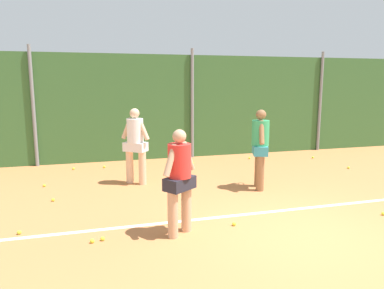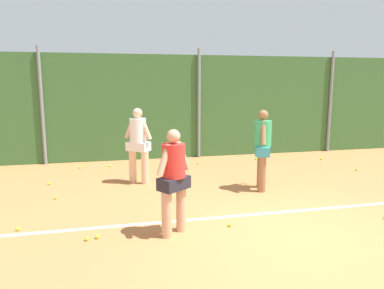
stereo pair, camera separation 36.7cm
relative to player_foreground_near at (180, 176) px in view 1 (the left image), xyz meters
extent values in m
plane|color=#C67542|center=(1.85, 1.31, -0.96)|extent=(25.98, 25.98, 0.00)
cube|color=#386633|center=(1.85, 5.98, 0.67)|extent=(16.30, 0.25, 3.26)
cylinder|color=gray|center=(-2.86, 5.81, 0.77)|extent=(0.10, 0.10, 3.45)
cylinder|color=gray|center=(1.85, 5.81, 0.77)|extent=(0.10, 0.10, 3.45)
cylinder|color=gray|center=(6.55, 5.81, 0.77)|extent=(0.10, 0.10, 3.45)
cube|color=white|center=(1.85, 0.51, -0.95)|extent=(11.91, 0.10, 0.01)
cylinder|color=tan|center=(0.13, 0.10, -0.58)|extent=(0.17, 0.17, 0.75)
cylinder|color=tan|center=(-0.13, -0.10, -0.58)|extent=(0.17, 0.17, 0.75)
cube|color=#23232D|center=(0.00, 0.00, -0.11)|extent=(0.57, 0.53, 0.20)
cylinder|color=red|center=(0.00, 0.00, 0.25)|extent=(0.36, 0.36, 0.53)
sphere|color=tan|center=(0.00, 0.00, 0.64)|extent=(0.22, 0.22, 0.22)
cylinder|color=tan|center=(0.17, 0.12, 0.29)|extent=(0.27, 0.22, 0.51)
cylinder|color=tan|center=(-0.17, -0.12, 0.29)|extent=(0.27, 0.22, 0.51)
cylinder|color=#8C603D|center=(2.30, 1.82, -0.56)|extent=(0.18, 0.18, 0.80)
cylinder|color=#8C603D|center=(2.42, 2.15, -0.56)|extent=(0.18, 0.18, 0.80)
cube|color=teal|center=(2.36, 1.99, -0.06)|extent=(0.47, 0.60, 0.21)
cylinder|color=#339E60|center=(2.36, 1.99, 0.33)|extent=(0.39, 0.39, 0.57)
sphere|color=#8C603D|center=(2.36, 1.99, 0.74)|extent=(0.23, 0.23, 0.23)
cylinder|color=#8C603D|center=(2.29, 1.78, 0.38)|extent=(0.18, 0.31, 0.54)
cylinder|color=#8C603D|center=(2.44, 2.19, 0.38)|extent=(0.18, 0.31, 0.54)
cylinder|color=black|center=(2.42, 2.29, 0.00)|extent=(0.03, 0.03, 0.28)
torus|color=#26262B|center=(2.42, 2.29, -0.27)|extent=(0.12, 0.28, 0.28)
cylinder|color=beige|center=(-0.44, 3.27, -0.56)|extent=(0.18, 0.18, 0.79)
cylinder|color=beige|center=(-0.17, 3.05, -0.56)|extent=(0.18, 0.18, 0.79)
cube|color=white|center=(-0.30, 3.16, -0.06)|extent=(0.61, 0.57, 0.21)
cylinder|color=white|center=(-0.30, 3.16, 0.33)|extent=(0.39, 0.39, 0.57)
sphere|color=beige|center=(-0.30, 3.16, 0.74)|extent=(0.23, 0.23, 0.23)
cylinder|color=beige|center=(-0.48, 3.30, 0.37)|extent=(0.28, 0.24, 0.54)
cylinder|color=beige|center=(-0.13, 3.03, 0.37)|extent=(0.28, 0.24, 0.54)
sphere|color=#CCDB33|center=(-0.99, 5.02, -0.92)|extent=(0.07, 0.07, 0.07)
sphere|color=#CCDB33|center=(0.97, 0.07, -0.92)|extent=(0.07, 0.07, 0.07)
sphere|color=#CCDB33|center=(-2.42, 3.45, -0.92)|extent=(0.07, 0.07, 0.07)
sphere|color=#CCDB33|center=(3.80, -0.21, -0.92)|extent=(0.07, 0.07, 0.07)
sphere|color=#CCDB33|center=(-1.21, 0.08, -0.92)|extent=(0.07, 0.07, 0.07)
sphere|color=#CCDB33|center=(5.66, 3.05, -0.92)|extent=(0.07, 0.07, 0.07)
sphere|color=#CCDB33|center=(-1.82, 5.03, -0.92)|extent=(0.07, 0.07, 0.07)
sphere|color=#CCDB33|center=(-2.50, 0.68, -0.92)|extent=(0.07, 0.07, 0.07)
sphere|color=#CCDB33|center=(-2.12, 2.28, -0.92)|extent=(0.07, 0.07, 0.07)
sphere|color=#CCDB33|center=(-1.37, 0.03, -0.92)|extent=(0.07, 0.07, 0.07)
sphere|color=#CCDB33|center=(1.58, 4.81, -0.92)|extent=(0.07, 0.07, 0.07)
sphere|color=#CCDB33|center=(3.51, 5.01, -0.92)|extent=(0.07, 0.07, 0.07)
sphere|color=#CCDB33|center=(5.52, 4.55, -0.92)|extent=(0.07, 0.07, 0.07)
camera|label=1|loc=(-1.31, -5.38, 1.46)|focal=33.99mm
camera|label=2|loc=(-0.95, -5.47, 1.46)|focal=33.99mm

